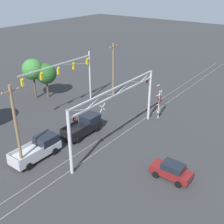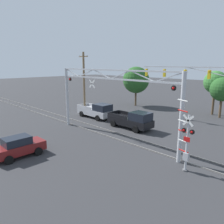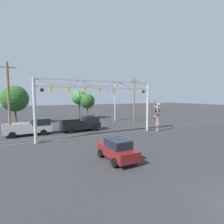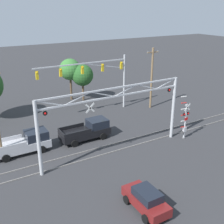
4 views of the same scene
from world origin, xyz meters
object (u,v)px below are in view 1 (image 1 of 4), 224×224
(sedan_waiting, at_px, (172,171))
(background_tree_far_right_verge, at_px, (33,69))
(pickup_truck_lead, at_px, (84,126))
(utility_pole_right, at_px, (113,69))
(pickup_truck_following, at_px, (38,149))
(traffic_signal_span, at_px, (72,71))
(utility_pole_left, at_px, (16,128))
(crossing_signal_mast, at_px, (159,105))
(background_tree_beyond_span, at_px, (46,74))
(crossing_gantry, at_px, (116,107))

(sedan_waiting, relative_size, background_tree_far_right_verge, 0.61)
(pickup_truck_lead, relative_size, sedan_waiting, 1.40)
(utility_pole_right, distance_m, background_tree_far_right_verge, 12.22)
(background_tree_far_right_verge, bearing_deg, utility_pole_right, -47.74)
(pickup_truck_following, bearing_deg, background_tree_far_right_verge, 51.77)
(traffic_signal_span, distance_m, pickup_truck_following, 13.95)
(pickup_truck_following, height_order, utility_pole_left, utility_pole_left)
(crossing_signal_mast, bearing_deg, background_tree_beyond_span, 102.27)
(pickup_truck_lead, height_order, background_tree_far_right_verge, background_tree_far_right_verge)
(utility_pole_left, relative_size, background_tree_far_right_verge, 1.40)
(sedan_waiting, height_order, background_tree_far_right_verge, background_tree_far_right_verge)
(crossing_gantry, distance_m, utility_pole_left, 10.62)
(crossing_signal_mast, xyz_separation_m, sedan_waiting, (-10.41, -7.07, -1.11))
(sedan_waiting, distance_m, background_tree_beyond_span, 25.66)
(crossing_gantry, height_order, background_tree_far_right_verge, crossing_gantry)
(pickup_truck_following, height_order, sedan_waiting, pickup_truck_following)
(pickup_truck_lead, bearing_deg, crossing_gantry, -79.60)
(traffic_signal_span, distance_m, utility_pole_right, 7.26)
(traffic_signal_span, xyz_separation_m, background_tree_far_right_verge, (-1.35, 6.93, -0.69))
(utility_pole_right, bearing_deg, pickup_truck_lead, -159.22)
(crossing_gantry, bearing_deg, crossing_signal_mast, -6.53)
(crossing_gantry, xyz_separation_m, pickup_truck_following, (-7.40, 4.68, -3.38))
(crossing_gantry, distance_m, background_tree_beyond_span, 17.18)
(sedan_waiting, distance_m, utility_pole_left, 14.96)
(crossing_gantry, xyz_separation_m, utility_pole_left, (-9.65, 4.41, 0.16))
(pickup_truck_following, xyz_separation_m, sedan_waiting, (5.21, -12.69, -0.16))
(traffic_signal_span, height_order, background_tree_far_right_verge, traffic_signal_span)
(pickup_truck_following, bearing_deg, utility_pole_left, -173.25)
(pickup_truck_lead, bearing_deg, crossing_signal_mast, -29.97)
(utility_pole_right, height_order, background_tree_beyond_span, utility_pole_right)
(traffic_signal_span, relative_size, utility_pole_right, 1.50)
(utility_pole_left, xyz_separation_m, background_tree_beyond_span, (14.06, 12.19, -0.66))
(utility_pole_left, distance_m, background_tree_beyond_span, 18.62)
(pickup_truck_following, relative_size, background_tree_beyond_span, 0.99)
(traffic_signal_span, height_order, background_tree_beyond_span, traffic_signal_span)
(utility_pole_right, bearing_deg, crossing_gantry, -141.84)
(background_tree_far_right_verge, bearing_deg, background_tree_beyond_span, -40.32)
(traffic_signal_span, xyz_separation_m, sedan_waiting, (-6.50, -18.91, -4.51))
(sedan_waiting, distance_m, utility_pole_right, 21.75)
(traffic_signal_span, relative_size, background_tree_far_right_verge, 2.01)
(traffic_signal_span, xyz_separation_m, utility_pole_right, (6.87, -2.11, -1.01))
(crossing_signal_mast, xyz_separation_m, background_tree_beyond_span, (-3.81, 17.54, 1.93))
(background_tree_far_right_verge, bearing_deg, traffic_signal_span, -79.00)
(crossing_signal_mast, relative_size, utility_pole_left, 0.56)
(pickup_truck_lead, bearing_deg, background_tree_beyond_span, 67.25)
(crossing_signal_mast, relative_size, sedan_waiting, 1.28)
(background_tree_beyond_span, bearing_deg, crossing_signal_mast, -77.73)
(crossing_signal_mast, relative_size, background_tree_beyond_span, 0.90)
(crossing_signal_mast, bearing_deg, background_tree_far_right_verge, 105.65)
(crossing_gantry, bearing_deg, traffic_signal_span, 68.43)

